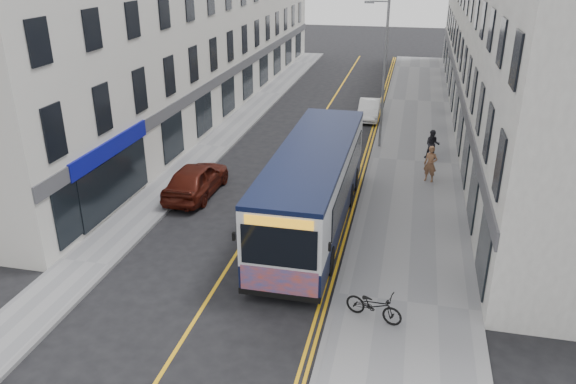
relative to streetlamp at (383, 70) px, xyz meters
The scene contains 17 objects.
ground 15.25m from the streetlamp, 106.58° to the right, with size 140.00×140.00×0.00m, color black.
pavement_east 5.20m from the streetlamp, 43.87° to the right, with size 4.50×64.00×0.12m, color gray.
pavement_west 10.33m from the streetlamp, 167.70° to the right, with size 2.00×64.00×0.12m, color gray.
kerb_east 4.76m from the streetlamp, 94.85° to the right, with size 0.18×64.00×0.13m, color slate.
kerb_west 9.45m from the streetlamp, 166.24° to the right, with size 0.18×64.00×0.13m, color slate.
road_centre_line 6.37m from the streetlamp, 154.37° to the right, with size 0.12×64.00×0.01m, color #F4AF15.
road_dbl_yellow_inner 4.85m from the streetlamp, 107.21° to the right, with size 0.10×64.00×0.01m, color #F4AF15.
road_dbl_yellow_outer 4.83m from the streetlamp, 101.85° to the right, with size 0.10×64.00×0.01m, color #F4AF15.
terrace_east 10.35m from the streetlamp, 43.68° to the left, with size 6.00×46.00×13.00m, color silver.
terrace_west 15.06m from the streetlamp, 152.01° to the left, with size 6.00×46.00×13.00m, color beige.
streetlamp is the anchor object (origin of this frame).
city_bus 10.93m from the streetlamp, 99.92° to the right, with size 2.69×11.54×3.35m.
bicycle 16.81m from the streetlamp, 86.17° to the right, with size 0.62×1.78×0.94m, color black.
pedestrian_near 6.46m from the streetlamp, 59.61° to the right, with size 0.63×0.42×1.74m, color brown.
pedestrian_far 4.77m from the streetlamp, 26.35° to the right, with size 0.76×0.59×1.56m, color #222227.
car_white 7.12m from the streetlamp, 100.12° to the left, with size 1.32×3.78×1.24m, color silver.
car_maroon 11.93m from the streetlamp, 131.73° to the right, with size 1.82×4.53×1.54m, color #4A140C.
Camera 1 is at (5.85, -16.53, 10.28)m, focal length 35.00 mm.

